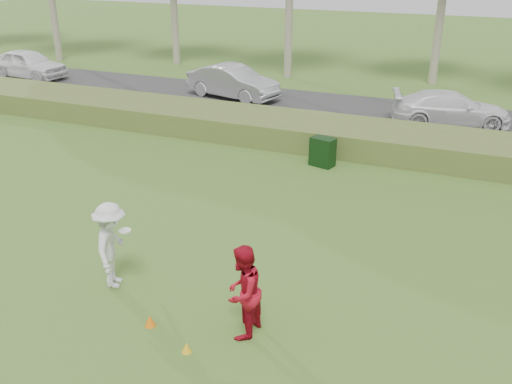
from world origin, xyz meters
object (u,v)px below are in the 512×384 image
at_px(utility_cabinet, 323,152).
at_px(player_red, 243,292).
at_px(car_left, 29,64).
at_px(car_mid, 233,82).
at_px(car_right, 451,109).
at_px(cone_yellow, 187,347).
at_px(player_white, 112,245).
at_px(cone_orange, 150,321).

bearing_deg(utility_cabinet, player_red, -68.23).
xyz_separation_m(player_red, car_left, (-20.93, 16.75, -0.11)).
distance_m(car_mid, car_right, 10.49).
bearing_deg(player_red, utility_cabinet, -169.34).
xyz_separation_m(cone_yellow, car_right, (3.08, 17.28, 0.66)).
height_order(cone_yellow, car_right, car_right).
height_order(cone_yellow, car_mid, car_mid).
relative_size(player_red, car_mid, 0.40).
distance_m(player_white, cone_yellow, 3.15).
xyz_separation_m(player_red, cone_yellow, (-0.76, -0.92, -0.87)).
bearing_deg(cone_orange, car_left, 137.90).
relative_size(cone_yellow, utility_cabinet, 0.21).
distance_m(player_red, cone_orange, 2.09).
height_order(player_white, cone_orange, player_white).
height_order(player_white, utility_cabinet, player_white).
xyz_separation_m(player_red, car_mid, (-8.14, 17.04, -0.12)).
relative_size(player_white, cone_orange, 8.18).
bearing_deg(car_right, car_left, 74.46).
xyz_separation_m(car_left, car_right, (23.26, -0.39, -0.10)).
bearing_deg(player_red, car_mid, -151.37).
distance_m(player_white, utility_cabinet, 9.41).
bearing_deg(car_right, cone_yellow, 155.31).
height_order(cone_orange, car_mid, car_mid).
bearing_deg(car_mid, car_right, -79.98).
height_order(player_white, car_left, player_white).
xyz_separation_m(utility_cabinet, car_mid, (-6.85, 7.36, 0.35)).
relative_size(cone_orange, car_mid, 0.05).
bearing_deg(cone_yellow, player_red, 50.56).
bearing_deg(player_white, player_red, -120.10).
height_order(cone_orange, car_left, car_left).
distance_m(player_white, car_left, 23.88).
distance_m(utility_cabinet, car_right, 7.59).
distance_m(cone_yellow, car_right, 17.57).
distance_m(player_red, car_mid, 18.89).
bearing_deg(player_red, car_left, -125.57).
xyz_separation_m(player_white, utility_cabinet, (2.13, 9.16, -0.50)).
bearing_deg(cone_orange, player_white, 146.86).
bearing_deg(cone_orange, player_red, 15.20).
bearing_deg(car_left, cone_orange, -127.10).
xyz_separation_m(cone_yellow, car_mid, (-7.38, 17.97, 0.75)).
distance_m(cone_orange, utility_cabinet, 10.20).
relative_size(car_left, car_right, 0.97).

